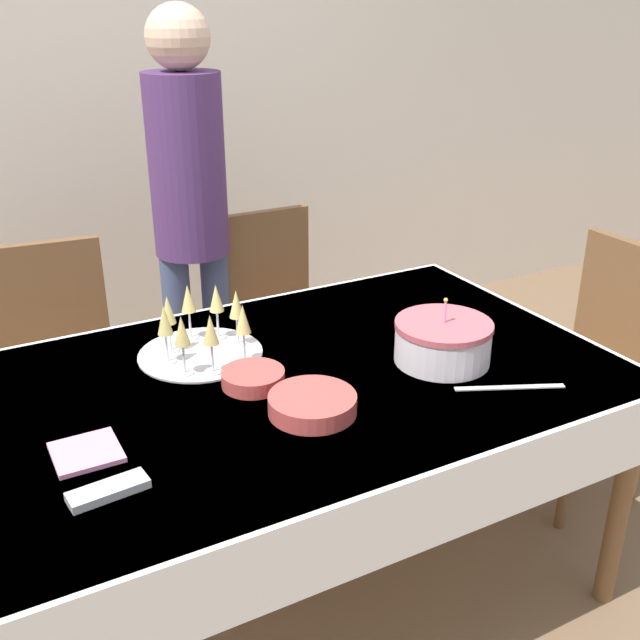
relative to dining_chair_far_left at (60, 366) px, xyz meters
name	(u,v)px	position (x,y,z in m)	size (l,w,h in m)	color
ground_plane	(276,595)	(0.43, -0.89, -0.52)	(12.00, 12.00, 0.00)	brown
wall_back	(89,90)	(0.43, 0.98, 0.83)	(8.00, 0.05, 2.70)	silver
dining_table	(271,412)	(0.43, -0.89, 0.15)	(1.96, 1.14, 0.77)	white
dining_chair_far_left	(60,366)	(0.00, 0.00, 0.00)	(0.46, 0.46, 0.95)	brown
dining_chair_far_right	(276,320)	(0.86, 0.00, 0.00)	(0.42, 0.42, 0.95)	brown
dining_chair_right_end	(595,361)	(1.72, -0.89, 0.00)	(0.43, 0.43, 0.95)	brown
birthday_cake	(443,342)	(0.91, -1.01, 0.31)	(0.28, 0.28, 0.20)	white
champagne_tray	(201,330)	(0.32, -0.65, 0.33)	(0.37, 0.37, 0.18)	silver
plate_stack_main	(312,404)	(0.45, -1.09, 0.28)	(0.23, 0.23, 0.05)	#CC4C47
plate_stack_dessert	(253,378)	(0.38, -0.88, 0.27)	(0.17, 0.17, 0.04)	#CC4C47
cake_knife	(510,387)	(0.98, -1.23, 0.25)	(0.28, 0.14, 0.00)	silver
fork_pile	(108,490)	(-0.09, -1.18, 0.26)	(0.18, 0.08, 0.02)	silver
napkin_pile	(86,452)	(-0.10, -1.01, 0.26)	(0.15, 0.15, 0.01)	pink
person_standing	(189,198)	(0.56, 0.08, 0.53)	(0.28, 0.28, 1.72)	#3F4C72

